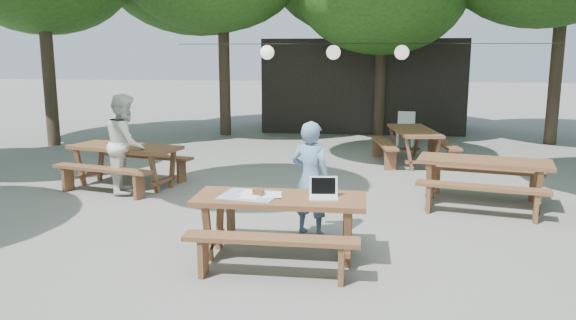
{
  "coord_description": "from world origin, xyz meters",
  "views": [
    {
      "loc": [
        0.55,
        -7.61,
        2.4
      ],
      "look_at": [
        -0.39,
        -0.64,
        1.05
      ],
      "focal_mm": 35.0,
      "sensor_mm": 36.0,
      "label": 1
    }
  ],
  "objects_px": {
    "picnic_table_nw": "(126,166)",
    "woman": "(311,179)",
    "plastic_chair": "(405,137)",
    "second_person": "(126,143)",
    "main_picnic_table": "(280,226)"
  },
  "relations": [
    {
      "from": "plastic_chair",
      "to": "main_picnic_table",
      "type": "bearing_deg",
      "value": -94.84
    },
    {
      "from": "main_picnic_table",
      "to": "plastic_chair",
      "type": "height_order",
      "value": "plastic_chair"
    },
    {
      "from": "second_person",
      "to": "plastic_chair",
      "type": "distance_m",
      "value": 7.53
    },
    {
      "from": "main_picnic_table",
      "to": "plastic_chair",
      "type": "distance_m",
      "value": 8.54
    },
    {
      "from": "woman",
      "to": "plastic_chair",
      "type": "distance_m",
      "value": 7.6
    },
    {
      "from": "main_picnic_table",
      "to": "picnic_table_nw",
      "type": "relative_size",
      "value": 0.9
    },
    {
      "from": "woman",
      "to": "plastic_chair",
      "type": "height_order",
      "value": "woman"
    },
    {
      "from": "picnic_table_nw",
      "to": "woman",
      "type": "relative_size",
      "value": 1.46
    },
    {
      "from": "second_person",
      "to": "plastic_chair",
      "type": "height_order",
      "value": "second_person"
    },
    {
      "from": "main_picnic_table",
      "to": "plastic_chair",
      "type": "bearing_deg",
      "value": 76.33
    },
    {
      "from": "main_picnic_table",
      "to": "picnic_table_nw",
      "type": "distance_m",
      "value": 4.59
    },
    {
      "from": "picnic_table_nw",
      "to": "woman",
      "type": "bearing_deg",
      "value": -18.41
    },
    {
      "from": "main_picnic_table",
      "to": "second_person",
      "type": "relative_size",
      "value": 1.17
    },
    {
      "from": "picnic_table_nw",
      "to": "second_person",
      "type": "distance_m",
      "value": 0.62
    },
    {
      "from": "picnic_table_nw",
      "to": "plastic_chair",
      "type": "xyz_separation_m",
      "value": [
        5.32,
        5.1,
        -0.13
      ]
    }
  ]
}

